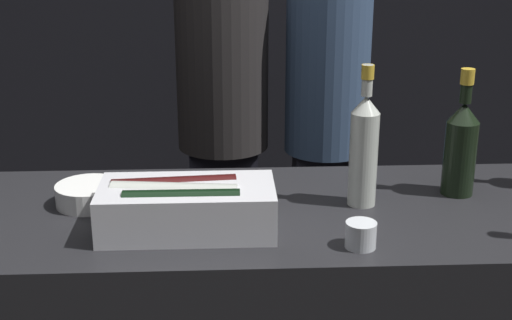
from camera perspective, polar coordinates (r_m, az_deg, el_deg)
The scene contains 7 objects.
ice_bin_with_bottles at distance 1.64m, azimuth -5.78°, elevation -3.59°, with size 0.40×0.20×0.12m.
bowl_white at distance 1.84m, azimuth -13.23°, elevation -2.65°, with size 0.16×0.16×0.05m.
candle_votive at distance 1.58m, azimuth 8.38°, elevation -5.93°, with size 0.07×0.07×0.06m.
champagne_bottle at distance 1.89m, azimuth 16.07°, elevation 1.19°, with size 0.08×0.08×0.33m.
rose_wine_bottle at distance 1.77m, azimuth 8.63°, elevation 1.03°, with size 0.07×0.07×0.36m.
person_in_hoodie at distance 2.88m, azimuth 5.65°, elevation 4.19°, with size 0.33×0.33×1.65m.
person_blond_tee at distance 2.85m, azimuth -2.67°, elevation 4.40°, with size 0.36×0.36×1.69m.
Camera 1 is at (-0.08, -1.31, 1.66)m, focal length 50.00 mm.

